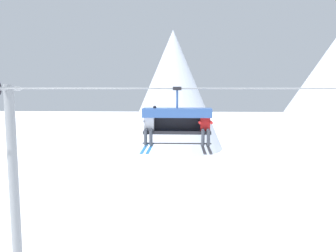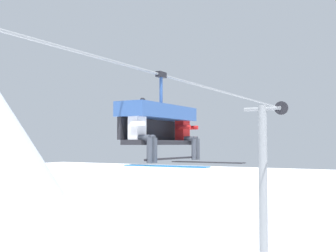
{
  "view_description": "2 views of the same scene",
  "coord_description": "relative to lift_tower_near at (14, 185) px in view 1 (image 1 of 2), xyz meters",
  "views": [
    {
      "loc": [
        -1.13,
        -11.64,
        7.75
      ],
      "look_at": [
        -1.63,
        -0.98,
        6.54
      ],
      "focal_mm": 35.0,
      "sensor_mm": 36.0,
      "label": 1
    },
    {
      "loc": [
        -9.01,
        -5.4,
        6.29
      ],
      "look_at": [
        -1.32,
        -0.96,
        6.66
      ],
      "focal_mm": 45.0,
      "sensor_mm": 36.0,
      "label": 2
    }
  ],
  "objects": [
    {
      "name": "mountain_peak_west",
      "position": [
        4.99,
        31.11,
        3.44
      ],
      "size": [
        13.05,
        13.05,
        15.26
      ],
      "color": "silver",
      "rests_on": "ground_plane"
    },
    {
      "name": "lift_tower_near",
      "position": [
        0.0,
        0.0,
        0.0
      ],
      "size": [
        0.36,
        1.88,
        8.05
      ],
      "color": "gray",
      "rests_on": "ground_plane"
    },
    {
      "name": "lift_cable",
      "position": [
        7.9,
        -0.78,
        3.58
      ],
      "size": [
        17.8,
        0.05,
        0.05
      ],
      "color": "gray"
    },
    {
      "name": "chairlift_chair",
      "position": [
        6.13,
        -0.71,
        2.63
      ],
      "size": [
        2.29,
        0.74,
        1.86
      ],
      "color": "#232328"
    },
    {
      "name": "skier_white",
      "position": [
        5.2,
        -0.92,
        2.36
      ],
      "size": [
        0.48,
        1.7,
        1.34
      ],
      "color": "silver"
    },
    {
      "name": "skier_red",
      "position": [
        7.06,
        -0.93,
        2.34
      ],
      "size": [
        0.46,
        1.7,
        1.23
      ],
      "color": "red"
    }
  ]
}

